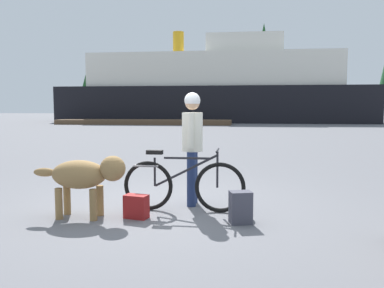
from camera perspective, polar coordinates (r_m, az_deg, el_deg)
The scene contains 11 objects.
ground_plane at distance 6.19m, azimuth -4.32°, elevation -8.91°, with size 160.00×160.00×0.00m, color slate.
bicycle at distance 5.80m, azimuth -1.33°, elevation -5.87°, with size 1.79×0.44×0.92m.
person_cyclist at distance 6.11m, azimuth 0.05°, elevation 0.96°, with size 0.32×0.53×1.74m.
dog at distance 5.64m, azimuth -15.09°, elevation -4.39°, with size 1.32×0.46×0.87m.
backpack at distance 5.29m, azimuth 6.99°, elevation -9.04°, with size 0.28×0.20×0.43m, color #3F3F4C.
handbag_pannier at distance 5.56m, azimuth -8.01°, elevation -8.89°, with size 0.32×0.18×0.32m, color maroon.
dock_pier at distance 34.37m, azimuth -6.93°, elevation 3.15°, with size 14.96×2.72×0.40m, color brown.
ferry_boat at distance 40.42m, azimuth 3.32°, elevation 7.76°, with size 29.99×8.55×9.02m.
sailboat_moored at distance 46.73m, azimuth -1.68°, elevation 4.13°, with size 7.22×2.02×7.68m.
pine_tree_far_left at distance 58.29m, azimuth -14.20°, elevation 9.43°, with size 3.55×3.55×9.02m.
pine_tree_center at distance 54.02m, azimuth 10.22°, elevation 11.72°, with size 3.79×3.79×12.36m.
Camera 1 is at (1.22, -5.88, 1.53)m, focal length 37.12 mm.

